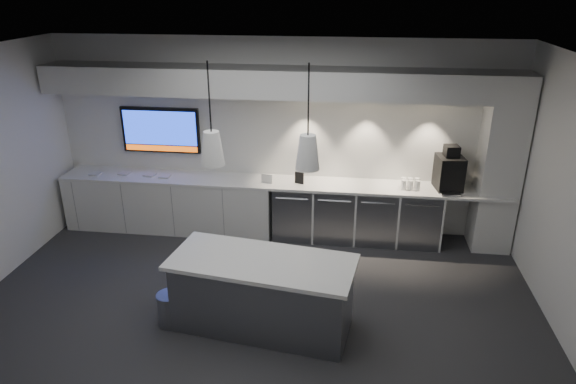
# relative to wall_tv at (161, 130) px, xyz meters

# --- Properties ---
(floor) EXTENTS (7.00, 7.00, 0.00)m
(floor) POSITION_rel_wall_tv_xyz_m (1.90, -2.45, -1.56)
(floor) COLOR #2B2B2D
(floor) RESTS_ON ground
(ceiling) EXTENTS (7.00, 7.00, 0.00)m
(ceiling) POSITION_rel_wall_tv_xyz_m (1.90, -2.45, 1.44)
(ceiling) COLOR black
(ceiling) RESTS_ON wall_back
(wall_back) EXTENTS (7.00, 0.00, 7.00)m
(wall_back) POSITION_rel_wall_tv_xyz_m (1.90, 0.05, -0.06)
(wall_back) COLOR white
(wall_back) RESTS_ON floor
(wall_front) EXTENTS (7.00, 0.00, 7.00)m
(wall_front) POSITION_rel_wall_tv_xyz_m (1.90, -4.95, -0.06)
(wall_front) COLOR white
(wall_front) RESTS_ON floor
(back_counter) EXTENTS (6.80, 0.65, 0.04)m
(back_counter) POSITION_rel_wall_tv_xyz_m (1.90, -0.27, -0.68)
(back_counter) COLOR silver
(back_counter) RESTS_ON left_base_cabinets
(left_base_cabinets) EXTENTS (3.30, 0.63, 0.86)m
(left_base_cabinets) POSITION_rel_wall_tv_xyz_m (0.15, -0.27, -1.13)
(left_base_cabinets) COLOR silver
(left_base_cabinets) RESTS_ON floor
(fridge_unit_a) EXTENTS (0.60, 0.61, 0.85)m
(fridge_unit_a) POSITION_rel_wall_tv_xyz_m (2.15, -0.27, -1.13)
(fridge_unit_a) COLOR gray
(fridge_unit_a) RESTS_ON floor
(fridge_unit_b) EXTENTS (0.60, 0.61, 0.85)m
(fridge_unit_b) POSITION_rel_wall_tv_xyz_m (2.78, -0.27, -1.13)
(fridge_unit_b) COLOR gray
(fridge_unit_b) RESTS_ON floor
(fridge_unit_c) EXTENTS (0.60, 0.61, 0.85)m
(fridge_unit_c) POSITION_rel_wall_tv_xyz_m (3.41, -0.27, -1.13)
(fridge_unit_c) COLOR gray
(fridge_unit_c) RESTS_ON floor
(fridge_unit_d) EXTENTS (0.60, 0.61, 0.85)m
(fridge_unit_d) POSITION_rel_wall_tv_xyz_m (4.04, -0.27, -1.13)
(fridge_unit_d) COLOR gray
(fridge_unit_d) RESTS_ON floor
(backsplash) EXTENTS (4.60, 0.03, 1.30)m
(backsplash) POSITION_rel_wall_tv_xyz_m (3.10, 0.03, -0.01)
(backsplash) COLOR silver
(backsplash) RESTS_ON wall_back
(soffit) EXTENTS (6.90, 0.60, 0.40)m
(soffit) POSITION_rel_wall_tv_xyz_m (1.90, -0.25, 0.84)
(soffit) COLOR silver
(soffit) RESTS_ON wall_back
(column) EXTENTS (0.55, 0.55, 2.60)m
(column) POSITION_rel_wall_tv_xyz_m (5.10, -0.25, -0.26)
(column) COLOR silver
(column) RESTS_ON floor
(wall_tv) EXTENTS (1.25, 0.07, 0.72)m
(wall_tv) POSITION_rel_wall_tv_xyz_m (0.00, 0.00, 0.00)
(wall_tv) COLOR black
(wall_tv) RESTS_ON wall_back
(island) EXTENTS (2.16, 1.17, 0.87)m
(island) POSITION_rel_wall_tv_xyz_m (2.07, -2.62, -1.12)
(island) COLOR gray
(island) RESTS_ON floor
(bin) EXTENTS (0.35, 0.35, 0.41)m
(bin) POSITION_rel_wall_tv_xyz_m (0.99, -2.73, -1.36)
(bin) COLOR gray
(bin) RESTS_ON floor
(coffee_machine) EXTENTS (0.41, 0.57, 0.66)m
(coffee_machine) POSITION_rel_wall_tv_xyz_m (4.41, -0.25, -0.39)
(coffee_machine) COLOR black
(coffee_machine) RESTS_ON back_counter
(sign_black) EXTENTS (0.14, 0.06, 0.18)m
(sign_black) POSITION_rel_wall_tv_xyz_m (2.23, -0.33, -0.57)
(sign_black) COLOR black
(sign_black) RESTS_ON back_counter
(sign_white) EXTENTS (0.18, 0.07, 0.14)m
(sign_white) POSITION_rel_wall_tv_xyz_m (1.75, -0.37, -0.59)
(sign_white) COLOR silver
(sign_white) RESTS_ON back_counter
(cup_cluster) EXTENTS (0.27, 0.17, 0.15)m
(cup_cluster) POSITION_rel_wall_tv_xyz_m (3.87, -0.33, -0.59)
(cup_cluster) COLOR white
(cup_cluster) RESTS_ON back_counter
(tray_a) EXTENTS (0.17, 0.17, 0.02)m
(tray_a) POSITION_rel_wall_tv_xyz_m (-1.00, -0.36, -0.65)
(tray_a) COLOR #BDBDBD
(tray_a) RESTS_ON back_counter
(tray_b) EXTENTS (0.17, 0.17, 0.02)m
(tray_b) POSITION_rel_wall_tv_xyz_m (-0.56, -0.28, -0.65)
(tray_b) COLOR #BDBDBD
(tray_b) RESTS_ON back_counter
(tray_c) EXTENTS (0.19, 0.19, 0.02)m
(tray_c) POSITION_rel_wall_tv_xyz_m (-0.13, -0.29, -0.65)
(tray_c) COLOR #BDBDBD
(tray_c) RESTS_ON back_counter
(tray_d) EXTENTS (0.16, 0.16, 0.02)m
(tray_d) POSITION_rel_wall_tv_xyz_m (0.12, -0.33, -0.65)
(tray_d) COLOR #BDBDBD
(tray_d) RESTS_ON back_counter
(pendant_left) EXTENTS (0.25, 0.25, 1.05)m
(pendant_left) POSITION_rel_wall_tv_xyz_m (1.58, -2.62, 0.59)
(pendant_left) COLOR silver
(pendant_left) RESTS_ON ceiling
(pendant_right) EXTENTS (0.25, 0.25, 1.05)m
(pendant_right) POSITION_rel_wall_tv_xyz_m (2.56, -2.62, 0.59)
(pendant_right) COLOR silver
(pendant_right) RESTS_ON ceiling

